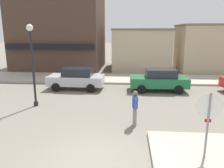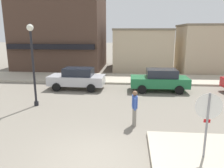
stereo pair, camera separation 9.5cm
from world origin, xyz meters
name	(u,v)px [view 2 (the right image)]	position (x,y,z in m)	size (l,w,h in m)	color
ground_plane	(92,160)	(0.00, 0.00, 0.00)	(160.00, 160.00, 0.00)	gray
kerb_far	(117,78)	(0.00, 12.65, 0.07)	(80.00, 4.00, 0.15)	#B7AD99
stop_sign	(207,117)	(3.60, 0.27, 1.52)	(0.82, 0.09, 2.30)	gray
lamp_post	(32,53)	(-4.13, 5.13, 2.96)	(0.36, 0.36, 4.54)	black
parked_car_nearest	(77,78)	(-2.69, 9.00, 0.81)	(4.05, 1.98, 1.56)	#B7B7BC
parked_car_second	(160,80)	(3.25, 8.97, 0.81)	(4.03, 1.93, 1.56)	#1E6B3D
pedestrian_crossing_near	(135,107)	(1.40, 2.86, 0.87)	(0.24, 0.55, 1.61)	gray
building_corner_shop	(62,30)	(-6.62, 18.43, 4.28)	(9.43, 8.04, 8.55)	#473328
building_storefront_left_near	(141,49)	(2.35, 19.00, 2.22)	(6.11, 7.37, 4.43)	tan
building_storefront_left_mid	(222,48)	(10.61, 17.52, 2.43)	(8.78, 5.43, 4.85)	tan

